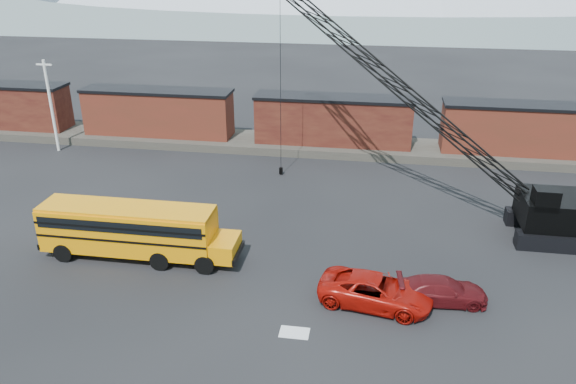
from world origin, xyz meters
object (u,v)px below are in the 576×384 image
at_px(school_bus, 134,229).
at_px(maroon_suv, 442,290).
at_px(red_pickup, 376,291).
at_px(crawler_crane, 399,87).

xyz_separation_m(school_bus, maroon_suv, (17.17, -1.83, -1.13)).
relative_size(school_bus, red_pickup, 2.04).
relative_size(red_pickup, crawler_crane, 0.26).
bearing_deg(red_pickup, school_bus, 89.04).
bearing_deg(red_pickup, maroon_suv, -67.41).
bearing_deg(maroon_suv, red_pickup, 97.81).
distance_m(school_bus, crawler_crane, 18.98).
height_order(red_pickup, crawler_crane, crawler_crane).
bearing_deg(crawler_crane, red_pickup, -93.70).
xyz_separation_m(red_pickup, crawler_crane, (0.83, 12.78, 7.42)).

